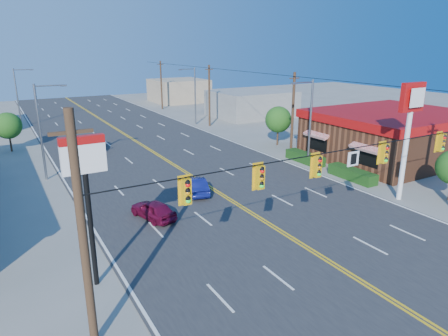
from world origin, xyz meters
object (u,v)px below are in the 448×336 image
car_silver (78,152)px  signal_span (333,174)px  kfc_pylon (410,118)px  car_magenta (153,210)px  kfc (391,135)px  car_white (95,143)px  car_blue (196,186)px  pizza_hut_sign (86,181)px

car_silver → signal_span: bearing=98.5°
kfc_pylon → car_magenta: size_ratio=2.34×
kfc → signal_span: bearing=-149.1°
car_white → car_silver: 3.27m
kfc_pylon → car_blue: (-12.55, 8.49, -5.42)m
kfc → car_magenta: size_ratio=4.48×
pizza_hut_sign → kfc_pylon: bearing=0.0°
car_magenta → car_white: 20.73m
pizza_hut_sign → car_blue: 13.50m
car_magenta → car_white: (1.05, 20.70, 0.07)m
car_magenta → car_silver: size_ratio=0.89×
signal_span → kfc_pylon: 11.87m
pizza_hut_sign → car_blue: pizza_hut_sign is taller
car_white → kfc: bearing=158.2°
pizza_hut_sign → car_magenta: size_ratio=1.88×
car_blue → kfc: bearing=-168.1°
pizza_hut_sign → car_white: bearing=77.1°
car_blue → car_silver: (-5.67, 15.51, -0.06)m
kfc → car_white: (-24.88, 18.37, -1.69)m
car_silver → pizza_hut_sign: bearing=75.3°
car_blue → pizza_hut_sign: bearing=55.2°
kfc → kfc_pylon: 12.52m
signal_span → kfc: 23.47m
signal_span → car_magenta: signal_span is taller
kfc → pizza_hut_sign: bearing=-165.5°
pizza_hut_sign → car_blue: size_ratio=1.81×
pizza_hut_sign → car_magenta: (4.97, 5.67, -4.56)m
car_silver → kfc: bearing=143.7°
pizza_hut_sign → car_silver: 24.73m
car_silver → car_magenta: bearing=88.0°
kfc → kfc_pylon: kfc_pylon is taller
kfc_pylon → car_magenta: kfc_pylon is taller
kfc_pylon → signal_span: bearing=-160.2°
signal_span → car_blue: size_ratio=6.41×
kfc_pylon → pizza_hut_sign: bearing=180.0°
signal_span → pizza_hut_sign: signal_span is taller
signal_span → car_white: (-4.86, 30.37, -4.20)m
kfc_pylon → pizza_hut_sign: 22.02m
pizza_hut_sign → car_white: 27.42m
kfc_pylon → car_blue: kfc_pylon is taller
car_blue → car_silver: car_blue is taller
kfc → kfc_pylon: bearing=-138.0°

